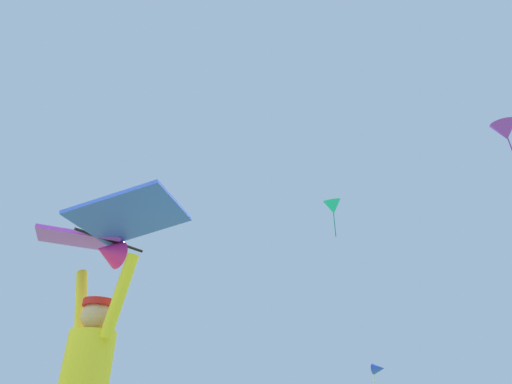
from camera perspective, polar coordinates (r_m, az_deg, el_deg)
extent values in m
cylinder|color=yellow|center=(3.42, -22.79, -22.30)|extent=(0.34, 0.34, 0.56)
sphere|color=tan|center=(3.47, -21.51, -15.89)|extent=(0.23, 0.23, 0.23)
cylinder|color=red|center=(3.49, -21.23, -14.39)|extent=(0.24, 0.24, 0.05)
cylinder|color=yellow|center=(3.27, -18.61, -13.51)|extent=(0.28, 0.09, 0.62)
cylinder|color=yellow|center=(3.72, -23.40, -14.41)|extent=(0.28, 0.09, 0.62)
cylinder|color=black|center=(3.64, -19.77, -6.46)|extent=(0.02, 0.65, 0.02)
cube|color=blue|center=(3.32, -17.26, -3.22)|extent=(0.96, 0.91, 0.19)
cube|color=purple|center=(3.94, -23.84, -6.11)|extent=(0.96, 0.91, 0.19)
cone|color=#DB2393|center=(3.61, -20.04, -7.93)|extent=(0.24, 0.20, 0.24)
cone|color=#19B2AD|center=(19.50, 10.76, -2.05)|extent=(1.24, 1.33, 1.02)
cylinder|color=#117C79|center=(19.11, 11.01, -4.53)|extent=(0.04, 0.04, 1.21)
cone|color=purple|center=(26.63, 31.63, 7.31)|extent=(1.92, 2.01, 1.33)
cone|color=blue|center=(10.73, 16.87, -22.70)|extent=(0.28, 0.24, 0.24)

